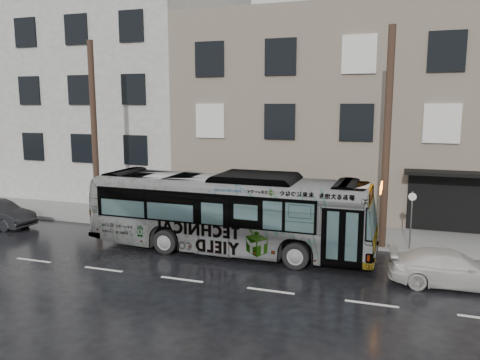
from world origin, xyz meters
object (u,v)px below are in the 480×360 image
at_px(white_sedan, 451,268).
at_px(sign_post, 411,220).
at_px(utility_pole_front, 387,139).
at_px(bus, 228,212).
at_px(utility_pole_rear, 94,133).

bearing_deg(white_sedan, sign_post, 14.45).
height_order(utility_pole_front, white_sedan, utility_pole_front).
bearing_deg(sign_post, utility_pole_front, 180.00).
height_order(sign_post, bus, bus).
xyz_separation_m(utility_pole_front, bus, (-6.06, -2.22, -3.00)).
distance_m(utility_pole_rear, white_sedan, 17.18).
relative_size(utility_pole_front, white_sedan, 2.20).
relative_size(utility_pole_rear, bus, 0.76).
relative_size(utility_pole_rear, sign_post, 3.75).
relative_size(utility_pole_front, bus, 0.76).
bearing_deg(utility_pole_front, utility_pole_rear, 180.00).
xyz_separation_m(utility_pole_front, utility_pole_rear, (-14.00, 0.00, 0.00)).
bearing_deg(bus, utility_pole_rear, 75.34).
height_order(utility_pole_rear, white_sedan, utility_pole_rear).
distance_m(utility_pole_rear, bus, 8.78).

